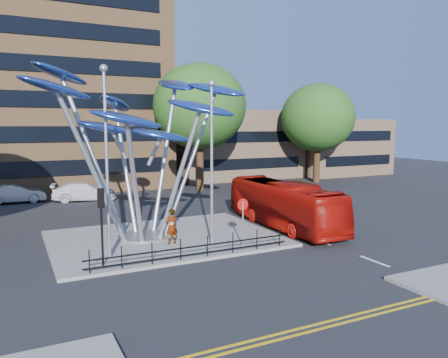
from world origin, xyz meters
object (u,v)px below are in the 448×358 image
traffic_light_island (101,210)px  parked_car_right (84,192)px  pedestrian (171,226)px  no_entry_sign_island (243,214)px  red_bus (283,204)px  leaf_sculpture (139,114)px  street_lamp_right (212,149)px  parked_car_mid (16,194)px  tree_right (200,107)px  street_lamp_left (106,146)px  tree_far (318,118)px

traffic_light_island → parked_car_right: 18.81m
traffic_light_island → pedestrian: (3.89, 2.02, -1.53)m
traffic_light_island → no_entry_sign_island: size_ratio=1.40×
red_bus → parked_car_right: bearing=123.5°
leaf_sculpture → red_bus: size_ratio=1.25×
red_bus → street_lamp_right: bearing=-154.5°
traffic_light_island → leaf_sculpture: bearing=55.0°
leaf_sculpture → traffic_light_island: size_ratio=3.71×
traffic_light_island → parked_car_right: (2.05, 18.61, -1.86)m
street_lamp_right → parked_car_mid: (-8.62, 19.28, -4.36)m
leaf_sculpture → no_entry_sign_island: bearing=-45.7°
parked_car_mid → red_bus: bearing=-139.3°
red_bus → traffic_light_island: bearing=-162.9°
tree_right → leaf_sculpture: tree_right is taller
pedestrian → street_lamp_left: bearing=6.5°
no_entry_sign_island → parked_car_mid: size_ratio=0.55×
leaf_sculpture → pedestrian: bearing=-66.0°
street_lamp_left → traffic_light_island: bearing=-116.6°
tree_far → no_entry_sign_island: size_ratio=4.41×
street_lamp_right → parked_car_right: (-3.45, 18.11, -4.34)m
traffic_light_island → parked_car_mid: (-3.12, 19.78, -1.88)m
red_bus → parked_car_mid: (-14.72, 16.59, -0.68)m
tree_far → traffic_light_island: tree_far is taller
traffic_light_island → parked_car_right: traffic_light_island is taller
street_lamp_left → parked_car_mid: 19.68m
street_lamp_right → no_entry_sign_island: 3.64m
tree_far → parked_car_mid: bearing=179.5°
leaf_sculpture → street_lamp_right: bearing=-55.1°
tree_right → parked_car_right: tree_right is taller
leaf_sculpture → traffic_light_island: (-2.93, -4.18, -4.26)m
leaf_sculpture → street_lamp_right: leaf_sculpture is taller
street_lamp_left → street_lamp_right: (5.00, -0.50, -0.26)m
pedestrian → parked_car_mid: (-7.01, 17.76, -0.34)m
tree_far → leaf_sculpture: (-24.07, -15.32, -0.23)m
tree_right → no_entry_sign_island: bearing=-107.1°
street_lamp_right → no_entry_sign_island: bearing=-17.9°
street_lamp_left → parked_car_right: street_lamp_left is taller
red_bus → parked_car_mid: red_bus is taller
street_lamp_right → parked_car_mid: street_lamp_right is taller
no_entry_sign_island → red_bus: bearing=34.6°
street_lamp_right → parked_car_mid: size_ratio=1.85×
tree_far → leaf_sculpture: 28.53m
tree_far → street_lamp_right: 28.76m
leaf_sculpture → street_lamp_right: (2.57, -3.68, -1.78)m
pedestrian → tree_right: bearing=-127.8°
tree_far → parked_car_mid: size_ratio=2.41×
tree_far → street_lamp_right: (-21.50, -19.00, -2.01)m
parked_car_right → pedestrian: bearing=-165.0°
leaf_sculpture → tree_far: bearing=32.5°
no_entry_sign_island → parked_car_right: 19.27m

